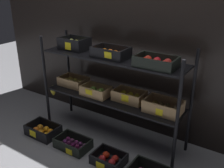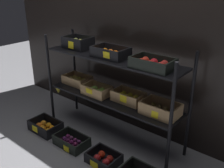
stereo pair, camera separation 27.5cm
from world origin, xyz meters
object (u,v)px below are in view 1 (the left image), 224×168
at_px(crate_ground_plum, 73,144).
at_px(crate_ground_apple_red, 109,159).
at_px(crate_ground_orange, 43,131).
at_px(display_rack, 111,78).

xyz_separation_m(crate_ground_plum, crate_ground_apple_red, (0.46, 0.00, 0.00)).
height_order(crate_ground_orange, crate_ground_plum, crate_ground_orange).
bearing_deg(crate_ground_apple_red, crate_ground_plum, -179.41).
relative_size(crate_ground_orange, crate_ground_plum, 1.01).
bearing_deg(crate_ground_plum, crate_ground_orange, 179.97).
height_order(crate_ground_orange, crate_ground_apple_red, crate_ground_orange).
height_order(display_rack, crate_ground_apple_red, display_rack).
height_order(display_rack, crate_ground_plum, display_rack).
bearing_deg(crate_ground_orange, crate_ground_apple_red, 0.28).
relative_size(display_rack, crate_ground_apple_red, 5.44).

